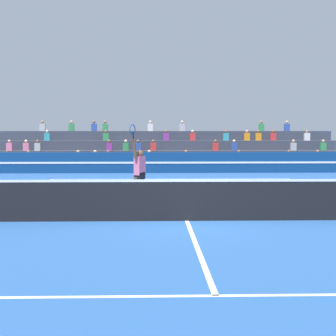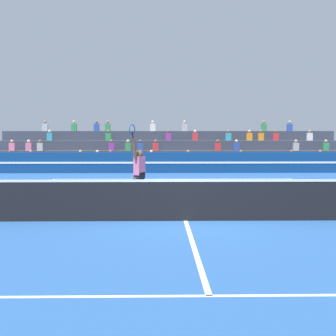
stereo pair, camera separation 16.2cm
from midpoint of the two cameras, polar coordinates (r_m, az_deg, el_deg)
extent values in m
plane|color=#285699|center=(14.36, 1.61, -5.39)|extent=(120.00, 120.00, 0.00)
cube|color=white|center=(26.16, 0.11, -1.12)|extent=(11.00, 0.10, 0.01)
cube|color=white|center=(8.11, 4.28, -12.80)|extent=(8.25, 0.10, 0.01)
cube|color=white|center=(20.72, 0.59, -2.47)|extent=(8.25, 0.10, 0.01)
cube|color=white|center=(14.36, 1.61, -5.38)|extent=(0.10, 12.85, 0.01)
cube|color=black|center=(14.28, 1.61, -3.41)|extent=(11.90, 0.02, 1.00)
cube|color=white|center=(14.23, 1.62, -1.30)|extent=(11.90, 0.04, 0.06)
cube|color=navy|center=(29.75, -0.11, 0.56)|extent=(18.00, 0.24, 1.10)
cube|color=white|center=(29.62, -0.10, 0.55)|extent=(18.00, 0.02, 0.10)
cube|color=#383D4C|center=(31.04, -0.17, 0.20)|extent=(19.72, 0.95, 0.55)
cube|color=#2D4CA5|center=(31.10, -9.25, 1.06)|extent=(0.32, 0.22, 0.44)
sphere|color=tan|center=(31.08, -9.26, 1.65)|extent=(0.18, 0.18, 0.18)
cube|color=yellow|center=(30.83, -2.07, 1.09)|extent=(0.32, 0.22, 0.44)
sphere|color=beige|center=(30.81, -2.07, 1.68)|extent=(0.18, 0.18, 0.18)
cube|color=#B2B2B7|center=(30.88, 1.69, 1.09)|extent=(0.32, 0.22, 0.44)
sphere|color=#9E7051|center=(30.86, 1.69, 1.69)|extent=(0.18, 0.18, 0.18)
cube|color=#B2B2B7|center=(31.83, -16.12, 1.03)|extent=(0.32, 0.22, 0.44)
sphere|color=brown|center=(31.82, -16.13, 1.60)|extent=(0.18, 0.18, 0.18)
cube|color=purple|center=(32.15, 14.81, 1.08)|extent=(0.32, 0.22, 0.44)
sphere|color=#9E7051|center=(32.13, 14.82, 1.65)|extent=(0.18, 0.18, 0.18)
cube|color=#B2B2B7|center=(31.19, 7.06, 1.10)|extent=(0.32, 0.22, 0.44)
sphere|color=brown|center=(31.17, 7.06, 1.68)|extent=(0.18, 0.18, 0.18)
cube|color=#338C4C|center=(31.73, 12.05, 1.09)|extent=(0.32, 0.22, 0.44)
sphere|color=brown|center=(31.72, 12.05, 1.66)|extent=(0.18, 0.18, 0.18)
cube|color=red|center=(30.99, -7.56, 1.07)|extent=(0.32, 0.22, 0.44)
sphere|color=beige|center=(30.97, -7.56, 1.66)|extent=(0.18, 0.18, 0.18)
cube|color=#B2B2B7|center=(31.57, -14.11, 1.04)|extent=(0.32, 0.22, 0.44)
sphere|color=#9E7051|center=(31.55, -14.12, 1.62)|extent=(0.18, 0.18, 0.18)
cube|color=#B2B2B7|center=(30.92, -6.23, 1.08)|extent=(0.32, 0.22, 0.44)
sphere|color=brown|center=(30.91, -6.23, 1.67)|extent=(0.18, 0.18, 0.18)
cube|color=#383D4C|center=(31.97, -0.22, 0.80)|extent=(19.72, 0.95, 1.10)
cube|color=#2D4CA5|center=(31.76, -3.20, 2.16)|extent=(0.32, 0.22, 0.44)
sphere|color=brown|center=(31.75, -3.20, 2.74)|extent=(0.18, 0.18, 0.18)
cube|color=red|center=(31.95, 4.70, 2.17)|extent=(0.32, 0.22, 0.44)
sphere|color=brown|center=(31.94, 4.70, 2.74)|extent=(0.18, 0.18, 0.18)
cube|color=red|center=(31.75, -1.65, 2.17)|extent=(0.32, 0.22, 0.44)
sphere|color=brown|center=(31.74, -1.65, 2.75)|extent=(0.18, 0.18, 0.18)
cube|color=pink|center=(32.76, -15.95, 2.07)|extent=(0.32, 0.22, 0.44)
sphere|color=tan|center=(32.75, -15.96, 2.63)|extent=(0.18, 0.18, 0.18)
cube|color=pink|center=(32.54, -14.35, 2.09)|extent=(0.32, 0.22, 0.44)
sphere|color=beige|center=(32.53, -14.36, 2.65)|extent=(0.18, 0.18, 0.18)
cube|color=#338C4C|center=(33.21, 15.35, 2.11)|extent=(0.32, 0.22, 0.44)
sphere|color=tan|center=(33.20, 15.36, 2.66)|extent=(0.18, 0.18, 0.18)
cube|color=#B2B2B7|center=(32.41, -13.25, 2.10)|extent=(0.32, 0.22, 0.44)
sphere|color=brown|center=(32.40, -13.26, 2.67)|extent=(0.18, 0.18, 0.18)
cube|color=#2D4CA5|center=(32.09, 6.59, 2.16)|extent=(0.32, 0.22, 0.44)
sphere|color=beige|center=(32.08, 6.59, 2.73)|extent=(0.18, 0.18, 0.18)
cube|color=#338C4C|center=(31.79, -4.46, 2.16)|extent=(0.32, 0.22, 0.44)
sphere|color=beige|center=(31.78, -4.46, 2.74)|extent=(0.18, 0.18, 0.18)
cube|color=#B2B2B7|center=(32.75, 12.48, 2.13)|extent=(0.32, 0.22, 0.44)
sphere|color=tan|center=(32.74, 12.49, 2.69)|extent=(0.18, 0.18, 0.18)
cube|color=purple|center=(31.85, -6.13, 2.15)|extent=(0.32, 0.22, 0.44)
sphere|color=brown|center=(31.84, -6.14, 2.73)|extent=(0.18, 0.18, 0.18)
cube|color=#383D4C|center=(32.90, -0.26, 1.37)|extent=(19.72, 0.95, 1.65)
cube|color=red|center=(33.44, 10.50, 3.14)|extent=(0.32, 0.22, 0.44)
sphere|color=brown|center=(33.44, 10.51, 3.69)|extent=(0.18, 0.18, 0.18)
cube|color=purple|center=(32.70, -0.34, 3.19)|extent=(0.32, 0.22, 0.44)
sphere|color=brown|center=(32.69, -0.34, 3.75)|extent=(0.18, 0.18, 0.18)
cube|color=red|center=(32.77, 2.38, 3.19)|extent=(0.32, 0.22, 0.44)
sphere|color=beige|center=(32.77, 2.39, 3.75)|extent=(0.18, 0.18, 0.18)
cube|color=orange|center=(33.27, 9.03, 3.15)|extent=(0.32, 0.22, 0.44)
sphere|color=brown|center=(33.26, 9.04, 3.70)|extent=(0.18, 0.18, 0.18)
cube|color=teal|center=(33.26, -12.31, 3.11)|extent=(0.32, 0.22, 0.44)
sphere|color=beige|center=(33.25, -12.32, 3.66)|extent=(0.18, 0.18, 0.18)
cube|color=orange|center=(33.15, 7.88, 3.16)|extent=(0.32, 0.22, 0.44)
sphere|color=tan|center=(33.15, 7.89, 3.71)|extent=(0.18, 0.18, 0.18)
cube|color=#338C4C|center=(32.80, -6.47, 3.17)|extent=(0.32, 0.22, 0.44)
sphere|color=brown|center=(32.80, -6.47, 3.72)|extent=(0.18, 0.18, 0.18)
cube|color=silver|center=(33.92, 13.80, 3.10)|extent=(0.32, 0.22, 0.44)
sphere|color=#9E7051|center=(33.91, 13.81, 3.64)|extent=(0.18, 0.18, 0.18)
cube|color=teal|center=(32.97, 5.77, 3.17)|extent=(0.32, 0.22, 0.44)
sphere|color=brown|center=(32.96, 5.77, 3.73)|extent=(0.18, 0.18, 0.18)
cube|color=#383D4C|center=(33.84, -0.30, 1.91)|extent=(19.72, 0.95, 2.20)
cube|color=#2D4CA5|center=(34.59, 11.86, 4.06)|extent=(0.32, 0.22, 0.44)
sphere|color=tan|center=(34.60, 11.87, 4.59)|extent=(0.18, 0.18, 0.18)
cube|color=#338C4C|center=(34.26, 9.33, 4.09)|extent=(0.32, 0.22, 0.44)
sphere|color=#9E7051|center=(34.27, 9.33, 4.63)|extent=(0.18, 0.18, 0.18)
cube|color=#338C4C|center=(33.98, -9.92, 4.09)|extent=(0.32, 0.22, 0.44)
sphere|color=tan|center=(33.99, -9.92, 4.63)|extent=(0.18, 0.18, 0.18)
cube|color=#2D4CA5|center=(33.82, -7.66, 4.11)|extent=(0.32, 0.22, 0.44)
sphere|color=brown|center=(33.82, -7.67, 4.65)|extent=(0.18, 0.18, 0.18)
cube|color=#B2B2B7|center=(33.68, 1.30, 4.15)|extent=(0.32, 0.22, 0.44)
sphere|color=beige|center=(33.68, 1.31, 4.69)|extent=(0.18, 0.18, 0.18)
cube|color=silver|center=(33.64, -1.95, 4.15)|extent=(0.32, 0.22, 0.44)
sphere|color=beige|center=(33.64, -1.95, 4.69)|extent=(0.18, 0.18, 0.18)
cube|color=#338C4C|center=(33.76, -6.53, 4.12)|extent=(0.32, 0.22, 0.44)
sphere|color=#9E7051|center=(33.76, -6.54, 4.67)|extent=(0.18, 0.18, 0.18)
cube|color=#B2B2B7|center=(34.27, -12.77, 4.05)|extent=(0.32, 0.22, 0.44)
sphere|color=#9E7051|center=(34.27, -12.78, 4.58)|extent=(0.18, 0.18, 0.18)
cylinder|color=brown|center=(16.99, -2.92, -2.40)|extent=(0.14, 0.14, 0.90)
cylinder|color=brown|center=(16.85, -3.55, -2.45)|extent=(0.14, 0.14, 0.90)
cube|color=black|center=(16.87, -3.17, -0.77)|extent=(0.34, 0.38, 0.20)
cube|color=pink|center=(16.84, -3.17, 0.25)|extent=(0.36, 0.41, 0.56)
sphere|color=brown|center=(16.82, -3.17, 1.47)|extent=(0.22, 0.22, 0.22)
cube|color=white|center=(17.02, -2.80, -3.76)|extent=(0.28, 0.24, 0.09)
cube|color=white|center=(16.87, -3.43, -3.83)|extent=(0.28, 0.24, 0.09)
cylinder|color=brown|center=(17.05, -2.73, 0.09)|extent=(0.09, 0.09, 0.56)
cylinder|color=brown|center=(16.58, -3.69, 1.96)|extent=(0.18, 0.22, 0.61)
cylinder|color=black|center=(16.51, -3.84, 3.32)|extent=(0.07, 0.08, 0.22)
torus|color=#1E4C99|center=(16.48, -3.91, 3.93)|extent=(0.21, 0.32, 0.36)
sphere|color=#C6DB33|center=(16.32, -6.53, -4.15)|extent=(0.07, 0.07, 0.07)
camera|label=1|loc=(0.08, -90.26, -0.02)|focal=60.00mm
camera|label=2|loc=(0.08, 89.74, 0.02)|focal=60.00mm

